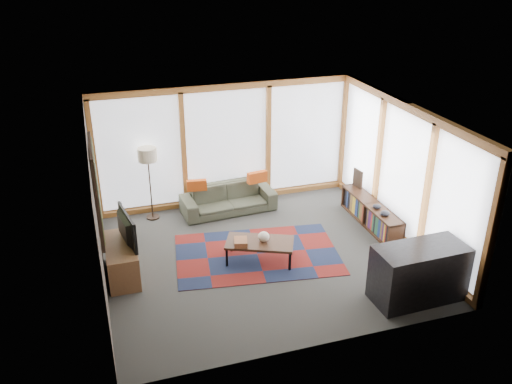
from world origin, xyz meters
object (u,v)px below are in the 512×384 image
object	(u,v)px
floor_lamp	(150,184)
coffee_table	(260,251)
television	(122,229)
bar_counter	(419,273)
sofa	(228,199)
bookshelf	(371,214)
tv_console	(122,260)

from	to	relation	value
floor_lamp	coffee_table	xyz separation A→B (m)	(1.59, -2.24, -0.57)
floor_lamp	television	world-z (taller)	floor_lamp
coffee_table	bar_counter	bearing A→B (deg)	-41.44
sofa	bookshelf	size ratio (longest dim) A/B	1.00
sofa	floor_lamp	world-z (taller)	floor_lamp
television	tv_console	bearing A→B (deg)	113.18
bookshelf	television	distance (m)	4.87
tv_console	bar_counter	bearing A→B (deg)	-25.12
floor_lamp	tv_console	size ratio (longest dim) A/B	1.29
floor_lamp	bar_counter	size ratio (longest dim) A/B	1.06
bookshelf	bar_counter	distance (m)	2.48
floor_lamp	bookshelf	size ratio (longest dim) A/B	0.78
bookshelf	tv_console	distance (m)	4.90
sofa	coffee_table	size ratio (longest dim) A/B	1.65
bookshelf	tv_console	size ratio (longest dim) A/B	1.64
coffee_table	tv_console	distance (m)	2.37
sofa	tv_console	world-z (taller)	tv_console
tv_console	television	world-z (taller)	television
sofa	television	distance (m)	2.94
bar_counter	bookshelf	bearing A→B (deg)	76.76
coffee_table	bar_counter	distance (m)	2.72
floor_lamp	coffee_table	world-z (taller)	floor_lamp
coffee_table	bookshelf	distance (m)	2.61
bookshelf	coffee_table	bearing A→B (deg)	-166.11
bookshelf	tv_console	xyz separation A→B (m)	(-4.88, -0.36, 0.05)
floor_lamp	coffee_table	distance (m)	2.81
floor_lamp	coffee_table	bearing A→B (deg)	-54.72
bookshelf	television	world-z (taller)	television
floor_lamp	tv_console	bearing A→B (deg)	-111.19
bar_counter	floor_lamp	bearing A→B (deg)	130.23
coffee_table	tv_console	world-z (taller)	tv_console
tv_console	bar_counter	world-z (taller)	bar_counter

